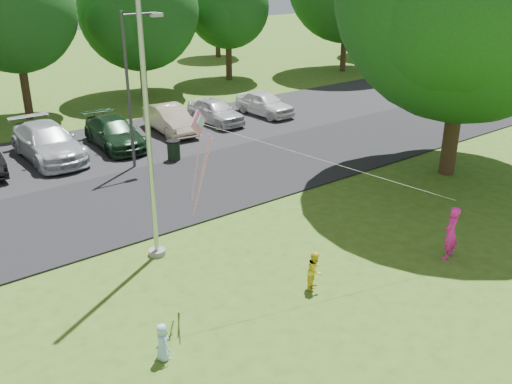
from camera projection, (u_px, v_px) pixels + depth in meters
ground at (363, 288)px, 15.26m from camera, size 120.00×120.00×0.00m
park_road at (188, 187)px, 21.83m from camera, size 60.00×6.00×0.06m
parking_strip at (115, 145)px, 26.59m from camera, size 42.00×7.00×0.06m
flagpole at (147, 118)px, 15.35m from camera, size 0.50×0.50×10.00m
street_lamp at (133, 77)px, 22.57m from camera, size 1.77×0.24×6.30m
trash_can at (174, 151)px, 24.49m from camera, size 0.58×0.58×0.92m
tree_row at (65, 4)px, 31.69m from camera, size 64.35×11.94×10.88m
horizon_trees at (52, 15)px, 40.68m from camera, size 77.46×7.20×7.02m
parked_cars at (96, 134)px, 25.81m from camera, size 19.73×5.14×1.49m
woman at (451, 233)px, 16.47m from camera, size 0.67×0.52×1.62m
child_yellow at (315, 270)px, 15.05m from camera, size 0.65×0.60×1.08m
child_blue at (163, 342)px, 12.40m from camera, size 0.31×0.45×0.90m
kite at (207, 142)px, 13.38m from camera, size 7.04×2.96×3.14m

